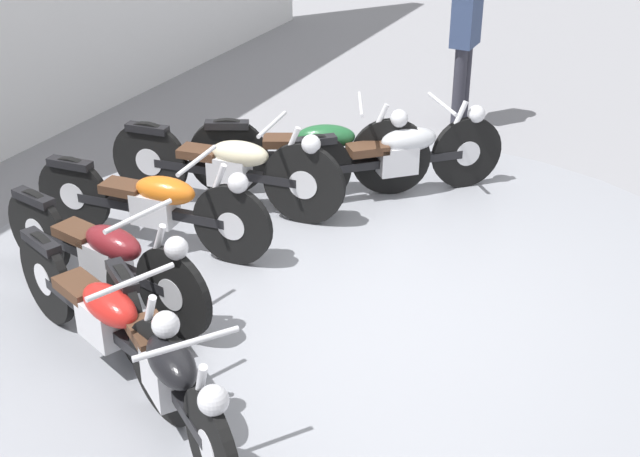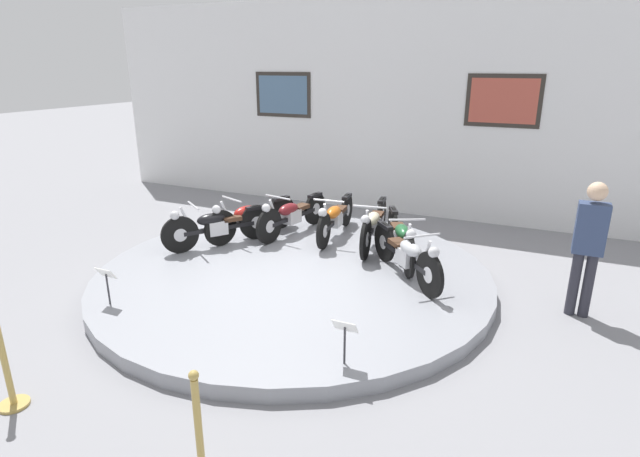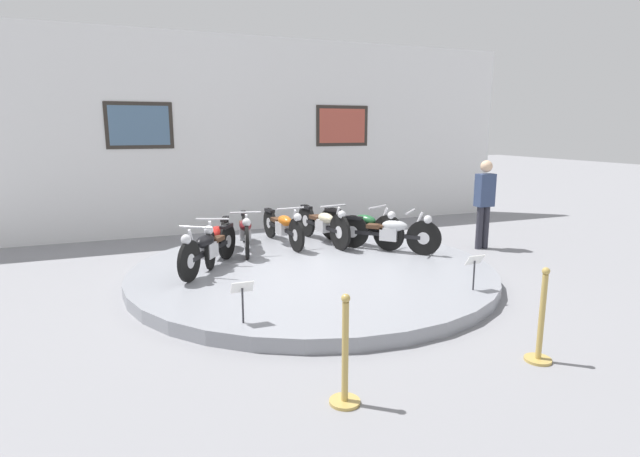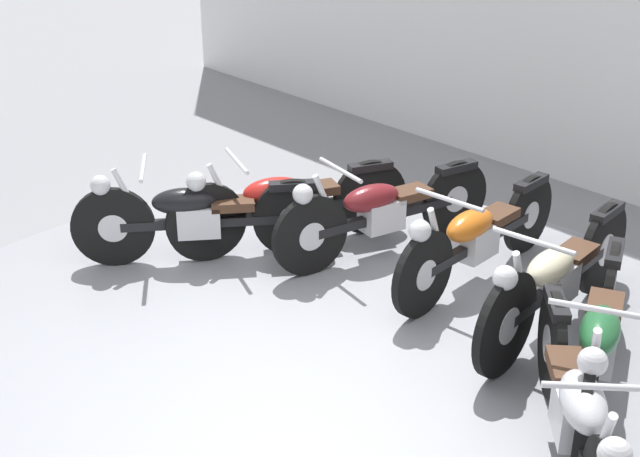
{
  "view_description": "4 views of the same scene",
  "coord_description": "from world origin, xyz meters",
  "px_view_note": "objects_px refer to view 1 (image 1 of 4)",
  "views": [
    {
      "loc": [
        -4.72,
        -2.09,
        3.44
      ],
      "look_at": [
        -0.09,
        0.22,
        0.72
      ],
      "focal_mm": 50.0,
      "sensor_mm": 36.0,
      "label": 1
    },
    {
      "loc": [
        3.26,
        -6.21,
        3.16
      ],
      "look_at": [
        0.28,
        0.35,
        0.77
      ],
      "focal_mm": 28.0,
      "sensor_mm": 36.0,
      "label": 2
    },
    {
      "loc": [
        -2.83,
        -7.44,
        2.41
      ],
      "look_at": [
        0.11,
        -0.05,
        0.81
      ],
      "focal_mm": 28.0,
      "sensor_mm": 36.0,
      "label": 3
    },
    {
      "loc": [
        3.5,
        -3.07,
        3.28
      ],
      "look_at": [
        -0.28,
        0.37,
        0.91
      ],
      "focal_mm": 50.0,
      "sensor_mm": 36.0,
      "label": 4
    }
  ],
  "objects_px": {
    "motorcycle_red": "(103,315)",
    "motorcycle_green": "(314,150)",
    "motorcycle_black": "(167,368)",
    "motorcycle_maroon": "(105,253)",
    "motorcycle_cream": "(229,165)",
    "motorcycle_orange": "(155,202)",
    "visitor_standing": "(466,30)",
    "motorcycle_silver": "(397,154)"
  },
  "relations": [
    {
      "from": "motorcycle_silver",
      "to": "motorcycle_maroon",
      "type": "bearing_deg",
      "value": 155.77
    },
    {
      "from": "motorcycle_orange",
      "to": "motorcycle_green",
      "type": "bearing_deg",
      "value": -24.32
    },
    {
      "from": "motorcycle_maroon",
      "to": "motorcycle_orange",
      "type": "height_order",
      "value": "motorcycle_maroon"
    },
    {
      "from": "motorcycle_red",
      "to": "motorcycle_orange",
      "type": "xyz_separation_m",
      "value": [
        1.38,
        0.62,
        -0.0
      ]
    },
    {
      "from": "motorcycle_green",
      "to": "motorcycle_silver",
      "type": "bearing_deg",
      "value": -67.24
    },
    {
      "from": "motorcycle_red",
      "to": "motorcycle_cream",
      "type": "height_order",
      "value": "motorcycle_cream"
    },
    {
      "from": "motorcycle_red",
      "to": "visitor_standing",
      "type": "relative_size",
      "value": 1.04
    },
    {
      "from": "motorcycle_maroon",
      "to": "motorcycle_orange",
      "type": "relative_size",
      "value": 0.99
    },
    {
      "from": "motorcycle_cream",
      "to": "motorcycle_green",
      "type": "bearing_deg",
      "value": -37.37
    },
    {
      "from": "motorcycle_cream",
      "to": "motorcycle_red",
      "type": "bearing_deg",
      "value": -167.91
    },
    {
      "from": "motorcycle_green",
      "to": "visitor_standing",
      "type": "relative_size",
      "value": 1.02
    },
    {
      "from": "motorcycle_black",
      "to": "motorcycle_green",
      "type": "distance_m",
      "value": 3.08
    },
    {
      "from": "motorcycle_maroon",
      "to": "motorcycle_green",
      "type": "relative_size",
      "value": 1.06
    },
    {
      "from": "motorcycle_red",
      "to": "motorcycle_cream",
      "type": "relative_size",
      "value": 0.92
    },
    {
      "from": "motorcycle_black",
      "to": "motorcycle_orange",
      "type": "distance_m",
      "value": 2.07
    },
    {
      "from": "motorcycle_red",
      "to": "motorcycle_maroon",
      "type": "relative_size",
      "value": 0.96
    },
    {
      "from": "motorcycle_red",
      "to": "motorcycle_orange",
      "type": "height_order",
      "value": "motorcycle_red"
    },
    {
      "from": "motorcycle_maroon",
      "to": "motorcycle_orange",
      "type": "xyz_separation_m",
      "value": [
        0.78,
        0.17,
        -0.0
      ]
    },
    {
      "from": "motorcycle_maroon",
      "to": "visitor_standing",
      "type": "distance_m",
      "value": 4.79
    },
    {
      "from": "motorcycle_orange",
      "to": "visitor_standing",
      "type": "height_order",
      "value": "visitor_standing"
    },
    {
      "from": "motorcycle_black",
      "to": "motorcycle_cream",
      "type": "relative_size",
      "value": 0.82
    },
    {
      "from": "motorcycle_cream",
      "to": "motorcycle_silver",
      "type": "bearing_deg",
      "value": -51.65
    },
    {
      "from": "visitor_standing",
      "to": "motorcycle_red",
      "type": "bearing_deg",
      "value": 175.25
    },
    {
      "from": "motorcycle_maroon",
      "to": "motorcycle_silver",
      "type": "height_order",
      "value": "motorcycle_silver"
    },
    {
      "from": "motorcycle_silver",
      "to": "motorcycle_black",
      "type": "bearing_deg",
      "value": -179.93
    },
    {
      "from": "motorcycle_black",
      "to": "motorcycle_maroon",
      "type": "bearing_deg",
      "value": 51.94
    },
    {
      "from": "motorcycle_maroon",
      "to": "motorcycle_green",
      "type": "bearing_deg",
      "value": -11.89
    },
    {
      "from": "motorcycle_black",
      "to": "motorcycle_cream",
      "type": "height_order",
      "value": "motorcycle_cream"
    },
    {
      "from": "motorcycle_red",
      "to": "visitor_standing",
      "type": "height_order",
      "value": "visitor_standing"
    },
    {
      "from": "motorcycle_maroon",
      "to": "motorcycle_silver",
      "type": "bearing_deg",
      "value": -24.23
    },
    {
      "from": "motorcycle_orange",
      "to": "motorcycle_silver",
      "type": "distance_m",
      "value": 2.06
    },
    {
      "from": "motorcycle_red",
      "to": "motorcycle_green",
      "type": "xyz_separation_m",
      "value": [
        2.75,
        0.0,
        0.02
      ]
    },
    {
      "from": "motorcycle_maroon",
      "to": "motorcycle_green",
      "type": "height_order",
      "value": "motorcycle_green"
    },
    {
      "from": "motorcycle_maroon",
      "to": "visitor_standing",
      "type": "xyz_separation_m",
      "value": [
        4.69,
        -0.9,
        0.46
      ]
    },
    {
      "from": "motorcycle_black",
      "to": "motorcycle_silver",
      "type": "height_order",
      "value": "motorcycle_silver"
    },
    {
      "from": "motorcycle_red",
      "to": "motorcycle_cream",
      "type": "bearing_deg",
      "value": 12.09
    },
    {
      "from": "motorcycle_red",
      "to": "motorcycle_green",
      "type": "bearing_deg",
      "value": 0.08
    },
    {
      "from": "motorcycle_green",
      "to": "motorcycle_cream",
      "type": "bearing_deg",
      "value": 142.63
    },
    {
      "from": "visitor_standing",
      "to": "motorcycle_black",
      "type": "bearing_deg",
      "value": -177.96
    },
    {
      "from": "motorcycle_maroon",
      "to": "motorcycle_green",
      "type": "distance_m",
      "value": 2.2
    },
    {
      "from": "motorcycle_black",
      "to": "motorcycle_silver",
      "type": "distance_m",
      "value": 3.28
    },
    {
      "from": "motorcycle_black",
      "to": "motorcycle_cream",
      "type": "bearing_deg",
      "value": 24.44
    }
  ]
}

